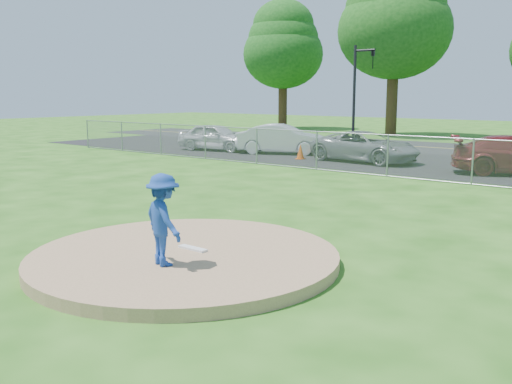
{
  "coord_description": "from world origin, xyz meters",
  "views": [
    {
      "loc": [
        7.04,
        -6.75,
        2.93
      ],
      "look_at": [
        0.0,
        2.0,
        1.0
      ],
      "focal_mm": 40.0,
      "sensor_mm": 36.0,
      "label": 1
    }
  ],
  "objects_px": {
    "traffic_cone": "(300,151)",
    "parked_car_silver": "(216,137)",
    "tree_far_left": "(283,44)",
    "tree_left": "(395,16)",
    "parked_car_white": "(282,139)",
    "traffic_signal_left": "(358,86)",
    "parked_car_gray": "(365,147)",
    "pitcher": "(163,220)"
  },
  "relations": [
    {
      "from": "tree_far_left",
      "to": "tree_left",
      "type": "bearing_deg",
      "value": -10.3
    },
    {
      "from": "pitcher",
      "to": "traffic_cone",
      "type": "xyz_separation_m",
      "value": [
        -7.86,
        15.38,
        -0.59
      ]
    },
    {
      "from": "parked_car_white",
      "to": "pitcher",
      "type": "bearing_deg",
      "value": -173.35
    },
    {
      "from": "tree_far_left",
      "to": "parked_car_white",
      "type": "height_order",
      "value": "tree_far_left"
    },
    {
      "from": "tree_left",
      "to": "traffic_cone",
      "type": "distance_m",
      "value": 18.48
    },
    {
      "from": "parked_car_silver",
      "to": "parked_car_white",
      "type": "bearing_deg",
      "value": -88.41
    },
    {
      "from": "pitcher",
      "to": "parked_car_white",
      "type": "height_order",
      "value": "pitcher"
    },
    {
      "from": "parked_car_silver",
      "to": "parked_car_white",
      "type": "distance_m",
      "value": 3.79
    },
    {
      "from": "traffic_signal_left",
      "to": "parked_car_gray",
      "type": "height_order",
      "value": "traffic_signal_left"
    },
    {
      "from": "traffic_cone",
      "to": "parked_car_gray",
      "type": "height_order",
      "value": "parked_car_gray"
    },
    {
      "from": "tree_left",
      "to": "traffic_signal_left",
      "type": "distance_m",
      "value": 10.48
    },
    {
      "from": "tree_left",
      "to": "parked_car_gray",
      "type": "xyz_separation_m",
      "value": [
        6.23,
        -15.46,
        -7.57
      ]
    },
    {
      "from": "traffic_signal_left",
      "to": "tree_far_left",
      "type": "bearing_deg",
      "value": 140.27
    },
    {
      "from": "tree_far_left",
      "to": "tree_left",
      "type": "height_order",
      "value": "tree_left"
    },
    {
      "from": "tree_far_left",
      "to": "traffic_cone",
      "type": "distance_m",
      "value": 24.29
    },
    {
      "from": "traffic_signal_left",
      "to": "parked_car_silver",
      "type": "height_order",
      "value": "traffic_signal_left"
    },
    {
      "from": "tree_far_left",
      "to": "parked_car_silver",
      "type": "relative_size",
      "value": 2.6
    },
    {
      "from": "tree_left",
      "to": "traffic_cone",
      "type": "relative_size",
      "value": 18.07
    },
    {
      "from": "tree_far_left",
      "to": "parked_car_gray",
      "type": "relative_size",
      "value": 2.25
    },
    {
      "from": "traffic_cone",
      "to": "parked_car_gray",
      "type": "distance_m",
      "value": 2.95
    },
    {
      "from": "parked_car_silver",
      "to": "parked_car_gray",
      "type": "relative_size",
      "value": 0.86
    },
    {
      "from": "traffic_cone",
      "to": "parked_car_silver",
      "type": "bearing_deg",
      "value": 174.1
    },
    {
      "from": "tree_far_left",
      "to": "pitcher",
      "type": "bearing_deg",
      "value": -56.54
    },
    {
      "from": "traffic_signal_left",
      "to": "pitcher",
      "type": "bearing_deg",
      "value": -68.28
    },
    {
      "from": "tree_far_left",
      "to": "traffic_cone",
      "type": "relative_size",
      "value": 15.49
    },
    {
      "from": "pitcher",
      "to": "parked_car_gray",
      "type": "height_order",
      "value": "pitcher"
    },
    {
      "from": "parked_car_silver",
      "to": "traffic_cone",
      "type": "bearing_deg",
      "value": -106.32
    },
    {
      "from": "tree_left",
      "to": "parked_car_white",
      "type": "relative_size",
      "value": 2.83
    },
    {
      "from": "tree_left",
      "to": "parked_car_silver",
      "type": "height_order",
      "value": "tree_left"
    },
    {
      "from": "pitcher",
      "to": "parked_car_gray",
      "type": "distance_m",
      "value": 17.05
    },
    {
      "from": "parked_car_white",
      "to": "tree_far_left",
      "type": "bearing_deg",
      "value": 12.18
    },
    {
      "from": "traffic_cone",
      "to": "parked_car_silver",
      "type": "distance_m",
      "value": 5.79
    },
    {
      "from": "traffic_signal_left",
      "to": "pitcher",
      "type": "relative_size",
      "value": 3.75
    },
    {
      "from": "parked_car_silver",
      "to": "tree_left",
      "type": "bearing_deg",
      "value": -18.8
    },
    {
      "from": "parked_car_white",
      "to": "parked_car_gray",
      "type": "height_order",
      "value": "parked_car_white"
    },
    {
      "from": "parked_car_silver",
      "to": "parked_car_gray",
      "type": "height_order",
      "value": "parked_car_silver"
    },
    {
      "from": "tree_left",
      "to": "traffic_cone",
      "type": "bearing_deg",
      "value": -78.15
    },
    {
      "from": "tree_far_left",
      "to": "traffic_cone",
      "type": "height_order",
      "value": "tree_far_left"
    },
    {
      "from": "pitcher",
      "to": "parked_car_gray",
      "type": "relative_size",
      "value": 0.31
    },
    {
      "from": "tree_left",
      "to": "parked_car_silver",
      "type": "relative_size",
      "value": 3.04
    },
    {
      "from": "tree_far_left",
      "to": "traffic_signal_left",
      "type": "distance_m",
      "value": 17.6
    },
    {
      "from": "tree_far_left",
      "to": "parked_car_silver",
      "type": "bearing_deg",
      "value": -63.95
    }
  ]
}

